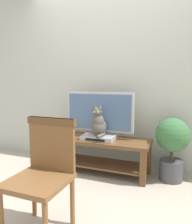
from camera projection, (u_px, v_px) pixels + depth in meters
ground_plane at (82, 194)px, 2.40m from camera, size 12.00×12.00×0.00m
back_wall at (112, 68)px, 3.18m from camera, size 7.00×0.12×2.80m
tv_stand at (97, 148)px, 2.98m from camera, size 1.39×0.49×0.46m
tv at (99, 113)px, 2.99m from camera, size 0.93×0.20×0.61m
media_box at (99, 137)px, 2.89m from camera, size 0.42×0.27×0.06m
cat at (98, 124)px, 2.85m from camera, size 0.19×0.31×0.41m
wooden_chair at (44, 167)px, 1.79m from camera, size 0.45×0.45×0.91m
book_stack at (63, 132)px, 3.19m from camera, size 0.25×0.20×0.06m
potted_plant at (172, 143)px, 2.69m from camera, size 0.41×0.41×0.78m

